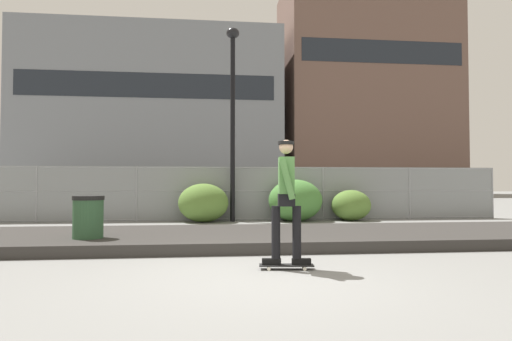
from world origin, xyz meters
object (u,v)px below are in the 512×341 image
at_px(shrub_left, 203,203).
at_px(shrub_center, 295,200).
at_px(skater, 286,193).
at_px(parked_car_mid, 290,193).
at_px(street_lamp, 233,100).
at_px(trash_bin, 88,223).
at_px(skateboard, 286,266).
at_px(parked_car_near, 163,194).
at_px(shrub_right, 351,205).

height_order(shrub_left, shrub_center, shrub_center).
xyz_separation_m(skater, parked_car_mid, (2.34, 12.07, -0.29)).
distance_m(street_lamp, trash_bin, 7.47).
bearing_deg(trash_bin, street_lamp, 62.03).
distance_m(street_lamp, parked_car_mid, 5.84).
relative_size(parked_car_mid, shrub_center, 2.50).
distance_m(skater, shrub_center, 8.11).
bearing_deg(trash_bin, shrub_left, 69.42).
bearing_deg(shrub_center, skateboard, -102.45).
height_order(parked_car_near, shrub_left, parked_car_near).
distance_m(shrub_center, trash_bin, 7.67).
relative_size(skateboard, parked_car_near, 0.18).
distance_m(parked_car_near, shrub_right, 8.01).
height_order(skater, parked_car_near, skater).
bearing_deg(skater, street_lamp, 92.61).
bearing_deg(shrub_left, street_lamp, 10.28).
relative_size(shrub_left, trash_bin, 1.59).
bearing_deg(trash_bin, shrub_center, 47.45).
bearing_deg(parked_car_mid, skater, -100.98).
xyz_separation_m(skater, shrub_center, (1.75, 7.90, -0.42)).
relative_size(street_lamp, shrub_right, 4.83).
bearing_deg(street_lamp, skateboard, -87.39).
relative_size(street_lamp, parked_car_near, 1.47).
relative_size(skateboard, street_lamp, 0.12).
height_order(parked_car_mid, shrub_left, parked_car_mid).
xyz_separation_m(skateboard, shrub_center, (1.75, 7.90, 0.65)).
xyz_separation_m(shrub_left, shrub_center, (3.08, 0.04, 0.07)).
height_order(skater, street_lamp, street_lamp).
distance_m(skater, shrub_right, 8.78).
bearing_deg(skateboard, skater, 0.00).
bearing_deg(skater, shrub_center, 77.55).
bearing_deg(skateboard, shrub_center, 77.55).
height_order(shrub_left, trash_bin, shrub_left).
relative_size(skater, shrub_right, 1.36).
distance_m(street_lamp, shrub_center, 4.00).
bearing_deg(shrub_center, parked_car_near, 138.87).
relative_size(parked_car_mid, shrub_left, 2.77).
xyz_separation_m(parked_car_near, shrub_center, (4.86, -4.24, -0.14)).
relative_size(street_lamp, shrub_center, 3.60).
relative_size(skateboard, parked_car_mid, 0.18).
bearing_deg(shrub_center, shrub_left, -179.34).
relative_size(shrub_left, shrub_center, 0.90).
xyz_separation_m(parked_car_mid, shrub_right, (1.35, -4.12, -0.31)).
height_order(parked_car_mid, trash_bin, parked_car_mid).
bearing_deg(skater, trash_bin, 146.79).
bearing_deg(street_lamp, parked_car_near, 123.80).
bearing_deg(skater, skateboard, 180.00).
relative_size(parked_car_near, parked_car_mid, 0.98).
relative_size(shrub_center, shrub_right, 1.34).
bearing_deg(parked_car_near, skater, -75.62).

